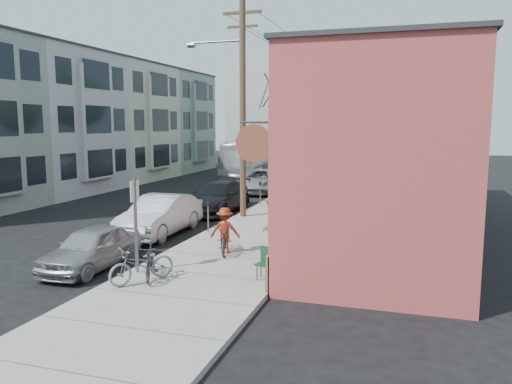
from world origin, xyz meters
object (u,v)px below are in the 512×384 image
(car_0, at_px, (91,248))
(car_3, at_px, (262,181))
(tree_bare, at_px, (270,154))
(car_4, at_px, (285,173))
(parked_bike_b, at_px, (142,265))
(cyclist, at_px, (225,230))
(parked_bike_a, at_px, (150,261))
(car_2, at_px, (217,197))
(sign_post, at_px, (135,216))
(tree_leafy_mid, at_px, (302,109))
(patio_chair_b, at_px, (265,264))
(patio_chair_a, at_px, (277,255))
(parking_meter_near, at_px, (208,212))
(utility_pole_near, at_px, (241,103))
(patron_grey, at_px, (285,234))
(parking_meter_far, at_px, (260,189))
(bus, at_px, (258,157))
(patron_green, at_px, (272,229))
(car_1, at_px, (160,215))
(tree_leafy_far, at_px, (322,98))

(car_0, relative_size, car_3, 0.72)
(tree_bare, distance_m, car_4, 11.48)
(tree_bare, height_order, parked_bike_b, tree_bare)
(cyclist, bearing_deg, tree_bare, -94.41)
(parked_bike_a, xyz_separation_m, car_2, (-2.44, 11.22, 0.11))
(sign_post, height_order, car_2, sign_post)
(tree_leafy_mid, distance_m, car_0, 20.91)
(patio_chair_b, relative_size, car_4, 0.20)
(patio_chair_a, bearing_deg, tree_leafy_mid, 77.75)
(parking_meter_near, relative_size, utility_pole_near, 0.12)
(patron_grey, distance_m, car_4, 22.14)
(utility_pole_near, xyz_separation_m, car_0, (-1.83, -8.98, -4.74))
(car_0, bearing_deg, patio_chair_b, 1.17)
(sign_post, distance_m, tree_bare, 12.83)
(tree_bare, relative_size, car_3, 1.00)
(parking_meter_far, xyz_separation_m, bus, (-5.03, 15.95, 0.60))
(car_3, bearing_deg, car_4, 87.16)
(patio_chair_b, distance_m, car_3, 18.72)
(car_4, bearing_deg, parking_meter_near, -82.39)
(parked_bike_b, bearing_deg, car_2, 134.32)
(car_2, xyz_separation_m, car_3, (0.04, 7.61, -0.02))
(patron_green, distance_m, parked_bike_b, 4.46)
(parking_meter_near, relative_size, patron_green, 0.65)
(car_1, bearing_deg, tree_leafy_far, 83.31)
(patio_chair_b, bearing_deg, car_0, -159.77)
(patron_grey, bearing_deg, utility_pole_near, -127.15)
(parking_meter_near, height_order, car_4, car_4)
(sign_post, bearing_deg, utility_pole_near, 89.75)
(sign_post, xyz_separation_m, bus, (-5.13, 28.70, -0.25))
(parking_meter_far, relative_size, patron_grey, 0.70)
(tree_bare, xyz_separation_m, bus, (-5.58, 15.92, -1.27))
(tree_leafy_far, xyz_separation_m, car_1, (-2.47, -22.74, -5.71))
(car_0, bearing_deg, parking_meter_near, 71.79)
(tree_leafy_far, distance_m, bus, 7.48)
(sign_post, xyz_separation_m, tree_leafy_far, (0.45, 27.95, 4.67))
(parked_bike_a, distance_m, car_0, 2.59)
(car_2, bearing_deg, cyclist, -66.20)
(sign_post, xyz_separation_m, utility_pole_near, (0.04, 9.33, 3.58))
(sign_post, bearing_deg, parked_bike_b, -51.22)
(parking_meter_near, relative_size, parked_bike_a, 0.74)
(utility_pole_near, bearing_deg, parked_bike_a, -86.26)
(tree_leafy_mid, bearing_deg, utility_pole_near, -92.09)
(parking_meter_far, bearing_deg, sign_post, -89.55)
(tree_bare, relative_size, tree_leafy_far, 0.61)
(parked_bike_a, bearing_deg, car_1, 93.00)
(patron_green, bearing_deg, bus, -159.01)
(tree_leafy_mid, distance_m, patio_chair_a, 20.01)
(tree_bare, bearing_deg, car_0, -100.21)
(sign_post, distance_m, car_3, 18.50)
(tree_leafy_mid, bearing_deg, parking_meter_near, -92.10)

